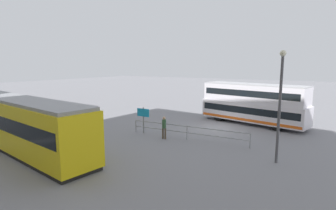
{
  "coord_description": "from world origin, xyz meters",
  "views": [
    {
      "loc": [
        -8.68,
        22.76,
        5.85
      ],
      "look_at": [
        3.61,
        2.92,
        2.23
      ],
      "focal_mm": 28.36,
      "sensor_mm": 36.0,
      "label": 1
    }
  ],
  "objects_px": {
    "double_decker_bus": "(253,104)",
    "pedestrian_near_railing": "(164,126)",
    "street_lamp": "(280,98)",
    "info_sign": "(143,115)",
    "tram_yellow": "(22,124)"
  },
  "relations": [
    {
      "from": "pedestrian_near_railing",
      "to": "street_lamp",
      "type": "xyz_separation_m",
      "value": [
        -8.46,
        0.76,
        2.85
      ]
    },
    {
      "from": "pedestrian_near_railing",
      "to": "info_sign",
      "type": "bearing_deg",
      "value": -12.23
    },
    {
      "from": "street_lamp",
      "to": "tram_yellow",
      "type": "bearing_deg",
      "value": 23.5
    },
    {
      "from": "pedestrian_near_railing",
      "to": "info_sign",
      "type": "xyz_separation_m",
      "value": [
        2.43,
        -0.53,
        0.51
      ]
    },
    {
      "from": "double_decker_bus",
      "to": "pedestrian_near_railing",
      "type": "distance_m",
      "value": 10.1
    },
    {
      "from": "double_decker_bus",
      "to": "info_sign",
      "type": "bearing_deg",
      "value": 50.61
    },
    {
      "from": "info_sign",
      "to": "street_lamp",
      "type": "distance_m",
      "value": 11.21
    },
    {
      "from": "double_decker_bus",
      "to": "street_lamp",
      "type": "bearing_deg",
      "value": 112.02
    },
    {
      "from": "tram_yellow",
      "to": "pedestrian_near_railing",
      "type": "xyz_separation_m",
      "value": [
        -6.71,
        -7.36,
        -0.81
      ]
    },
    {
      "from": "double_decker_bus",
      "to": "street_lamp",
      "type": "distance_m",
      "value": 10.68
    },
    {
      "from": "double_decker_bus",
      "to": "pedestrian_near_railing",
      "type": "bearing_deg",
      "value": 63.31
    },
    {
      "from": "double_decker_bus",
      "to": "street_lamp",
      "type": "xyz_separation_m",
      "value": [
        -3.94,
        9.75,
        1.87
      ]
    },
    {
      "from": "double_decker_bus",
      "to": "info_sign",
      "type": "height_order",
      "value": "double_decker_bus"
    },
    {
      "from": "tram_yellow",
      "to": "info_sign",
      "type": "xyz_separation_m",
      "value": [
        -4.28,
        -7.88,
        -0.3
      ]
    },
    {
      "from": "tram_yellow",
      "to": "street_lamp",
      "type": "height_order",
      "value": "street_lamp"
    }
  ]
}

